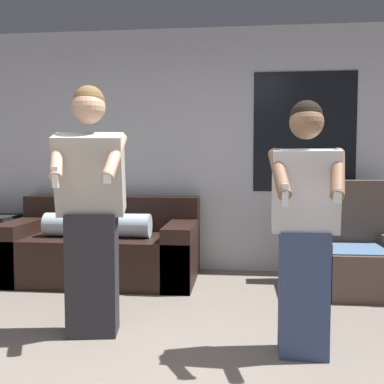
% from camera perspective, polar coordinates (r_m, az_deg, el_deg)
% --- Properties ---
extents(wall_back, '(6.44, 0.07, 2.70)m').
position_cam_1_polar(wall_back, '(5.08, 0.36, 5.31)').
color(wall_back, silver).
rests_on(wall_back, ground_plane).
extents(couch, '(1.96, 0.98, 0.84)m').
position_cam_1_polar(couch, '(4.83, -11.29, -7.13)').
color(couch, black).
rests_on(couch, ground_plane).
extents(armchair, '(0.94, 0.86, 1.04)m').
position_cam_1_polar(armchair, '(4.61, 19.76, -7.67)').
color(armchair, brown).
rests_on(armchair, ground_plane).
extents(person_left, '(0.52, 0.56, 1.74)m').
position_cam_1_polar(person_left, '(3.20, -12.71, -2.38)').
color(person_left, '#28282D').
rests_on(person_left, ground_plane).
extents(person_right, '(0.47, 0.48, 1.60)m').
position_cam_1_polar(person_right, '(2.89, 14.11, -4.50)').
color(person_right, '#384770').
rests_on(person_right, ground_plane).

